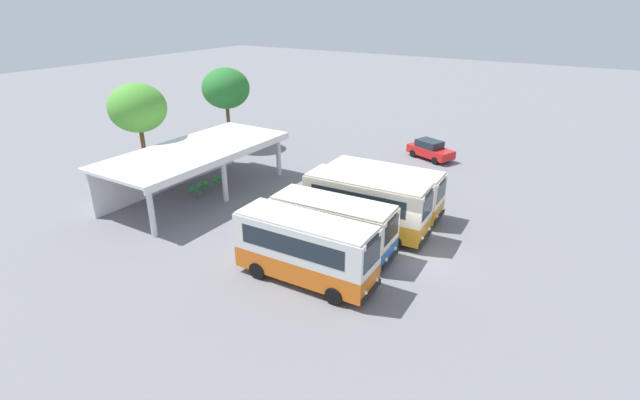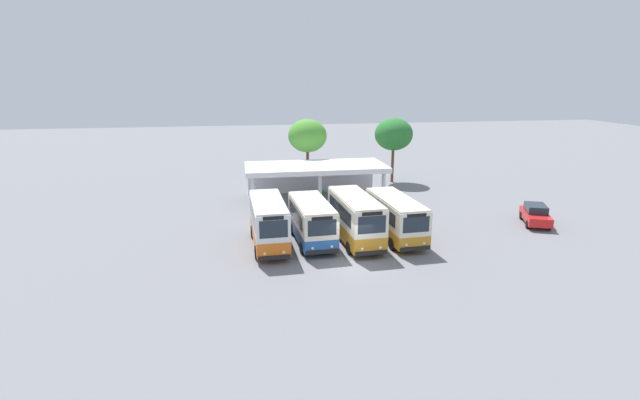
# 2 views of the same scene
# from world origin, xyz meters

# --- Properties ---
(ground_plane) EXTENTS (180.00, 180.00, 0.00)m
(ground_plane) POSITION_xyz_m (0.00, 0.00, 0.00)
(ground_plane) COLOR slate
(city_bus_nearest_orange) EXTENTS (2.49, 7.20, 3.39)m
(city_bus_nearest_orange) POSITION_xyz_m (-5.25, 4.01, 1.87)
(city_bus_nearest_orange) COLOR black
(city_bus_nearest_orange) RESTS_ON ground
(city_bus_second_in_row) EXTENTS (2.73, 6.94, 3.09)m
(city_bus_second_in_row) POSITION_xyz_m (-2.12, 4.31, 1.72)
(city_bus_second_in_row) COLOR black
(city_bus_second_in_row) RESTS_ON ground
(city_bus_middle_cream) EXTENTS (2.72, 7.51, 3.44)m
(city_bus_middle_cream) POSITION_xyz_m (1.01, 3.87, 1.89)
(city_bus_middle_cream) COLOR black
(city_bus_middle_cream) RESTS_ON ground
(city_bus_fourth_amber) EXTENTS (2.70, 7.55, 3.11)m
(city_bus_fourth_amber) POSITION_xyz_m (4.15, 4.15, 1.73)
(city_bus_fourth_amber) COLOR black
(city_bus_fourth_amber) RESTS_ON ground
(parked_car_flank) EXTENTS (3.16, 4.44, 1.62)m
(parked_car_flank) POSITION_xyz_m (16.63, 5.48, 0.83)
(parked_car_flank) COLOR black
(parked_car_flank) RESTS_ON ground
(terminal_canopy) EXTENTS (13.67, 6.09, 3.40)m
(terminal_canopy) POSITION_xyz_m (0.20, 17.43, 2.68)
(terminal_canopy) COLOR silver
(terminal_canopy) RESTS_ON ground
(waiting_chair_end_by_column) EXTENTS (0.45, 0.45, 0.86)m
(waiting_chair_end_by_column) POSITION_xyz_m (-0.60, 16.56, 0.52)
(waiting_chair_end_by_column) COLOR slate
(waiting_chair_end_by_column) RESTS_ON ground
(waiting_chair_second_from_end) EXTENTS (0.45, 0.45, 0.86)m
(waiting_chair_second_from_end) POSITION_xyz_m (0.10, 16.58, 0.52)
(waiting_chair_second_from_end) COLOR slate
(waiting_chair_second_from_end) RESTS_ON ground
(waiting_chair_middle_seat) EXTENTS (0.45, 0.45, 0.86)m
(waiting_chair_middle_seat) POSITION_xyz_m (0.81, 16.59, 0.52)
(waiting_chair_middle_seat) COLOR slate
(waiting_chair_middle_seat) RESTS_ON ground
(waiting_chair_fourth_seat) EXTENTS (0.45, 0.45, 0.86)m
(waiting_chair_fourth_seat) POSITION_xyz_m (1.52, 16.48, 0.52)
(waiting_chair_fourth_seat) COLOR slate
(waiting_chair_fourth_seat) RESTS_ON ground
(waiting_chair_fifth_seat) EXTENTS (0.45, 0.45, 0.86)m
(waiting_chair_fifth_seat) POSITION_xyz_m (2.22, 16.57, 0.52)
(waiting_chair_fifth_seat) COLOR slate
(waiting_chair_fifth_seat) RESTS_ON ground
(roadside_tree_behind_canopy) EXTENTS (4.18, 4.18, 7.35)m
(roadside_tree_behind_canopy) POSITION_xyz_m (0.21, 22.30, 5.55)
(roadside_tree_behind_canopy) COLOR brown
(roadside_tree_behind_canopy) RESTS_ON ground
(roadside_tree_east_of_canopy) EXTENTS (4.26, 4.26, 7.30)m
(roadside_tree_east_of_canopy) POSITION_xyz_m (10.07, 22.68, 5.46)
(roadside_tree_east_of_canopy) COLOR brown
(roadside_tree_east_of_canopy) RESTS_ON ground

